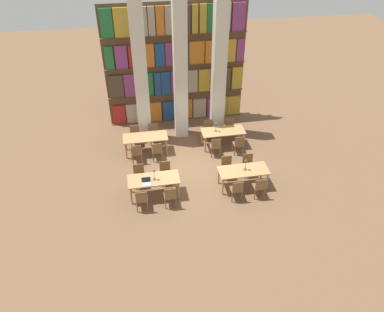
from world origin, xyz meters
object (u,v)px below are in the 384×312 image
at_px(pillar_right, 219,70).
at_px(desk_lamp_0, 154,173).
at_px(laptop, 146,182).
at_px(pillar_left, 141,75).
at_px(chair_10, 157,151).
at_px(pillar_center, 180,73).
at_px(chair_3, 165,172).
at_px(chair_8, 137,153).
at_px(reading_table_1, 243,172).
at_px(chair_15, 230,127).
at_px(chair_0, 142,199).
at_px(chair_2, 170,196).
at_px(chair_4, 237,189).
at_px(chair_7, 248,164).
at_px(desk_lamp_2, 216,125).
at_px(chair_1, 139,175).
at_px(chair_13, 209,129).
at_px(chair_9, 135,135).
at_px(desk_lamp_1, 246,162).
at_px(reading_table_2, 145,139).
at_px(chair_12, 215,146).
at_px(chair_5, 227,166).
at_px(reading_table_0, 154,181).
at_px(chair_14, 239,144).
at_px(chair_6, 259,187).

bearing_deg(pillar_right, desk_lamp_0, -128.39).
distance_m(desk_lamp_0, laptop, 0.43).
bearing_deg(pillar_left, chair_10, -79.23).
distance_m(pillar_center, pillar_right, 1.65).
xyz_separation_m(chair_3, chair_8, (-1.00, 1.47, 0.00)).
relative_size(pillar_right, reading_table_1, 3.24).
bearing_deg(chair_15, chair_0, 44.18).
xyz_separation_m(reading_table_1, chair_15, (0.43, 3.50, -0.19)).
distance_m(chair_2, chair_8, 3.02).
height_order(pillar_left, chair_4, pillar_left).
height_order(chair_7, desk_lamp_2, desk_lamp_2).
distance_m(pillar_center, chair_1, 4.68).
relative_size(chair_3, chair_10, 1.00).
bearing_deg(chair_13, laptop, 50.33).
bearing_deg(chair_9, chair_8, 90.00).
relative_size(pillar_center, desk_lamp_1, 12.45).
bearing_deg(pillar_right, reading_table_2, -160.52).
relative_size(chair_9, chair_12, 1.00).
bearing_deg(chair_5, chair_12, -84.76).
bearing_deg(chair_4, reading_table_0, 165.38).
bearing_deg(chair_5, pillar_left, -49.52).
distance_m(chair_3, chair_10, 1.48).
bearing_deg(chair_0, chair_3, 54.23).
distance_m(pillar_left, chair_1, 4.21).
bearing_deg(pillar_center, desk_lamp_1, -66.65).
distance_m(chair_1, reading_table_1, 3.88).
xyz_separation_m(laptop, reading_table_2, (0.18, 3.06, -0.13)).
bearing_deg(chair_5, reading_table_0, 12.20).
bearing_deg(chair_0, desk_lamp_1, 9.39).
relative_size(reading_table_1, desk_lamp_2, 4.10).
relative_size(reading_table_1, chair_7, 2.07).
height_order(pillar_right, reading_table_0, pillar_right).
distance_m(chair_0, chair_12, 4.25).
height_order(reading_table_2, chair_15, chair_15).
bearing_deg(chair_8, chair_14, -1.40).
relative_size(chair_3, chair_15, 1.00).
relative_size(pillar_right, reading_table_0, 3.24).
bearing_deg(reading_table_2, chair_4, -50.46).
relative_size(chair_0, chair_12, 1.00).
xyz_separation_m(chair_3, desk_lamp_1, (2.88, -0.73, 0.61)).
bearing_deg(desk_lamp_2, chair_5, -90.98).
bearing_deg(reading_table_0, chair_8, 103.18).
relative_size(chair_3, chair_9, 1.00).
height_order(chair_3, chair_10, same).
bearing_deg(chair_7, reading_table_0, 9.50).
height_order(reading_table_0, chair_13, chair_13).
bearing_deg(chair_7, reading_table_1, 58.97).
height_order(chair_3, chair_14, same).
height_order(chair_0, chair_5, same).
distance_m(chair_1, chair_6, 4.46).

